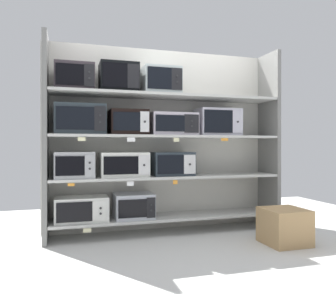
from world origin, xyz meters
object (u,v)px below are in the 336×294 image
microwave_4 (172,164)px  microwave_7 (172,124)px  microwave_10 (119,78)px  shipping_carton (284,226)px  microwave_1 (133,205)px  microwave_8 (218,122)px  microwave_2 (75,165)px  microwave_5 (80,120)px  microwave_3 (124,164)px  microwave_6 (128,123)px  microwave_11 (160,82)px  microwave_0 (82,209)px  microwave_9 (74,77)px

microwave_4 → microwave_7: microwave_7 is taller
microwave_4 → microwave_10: (-0.64, -0.00, 0.99)m
microwave_4 → shipping_carton: 1.43m
microwave_10 → shipping_carton: bearing=-26.4°
microwave_1 → microwave_8: bearing=-0.0°
microwave_1 → microwave_2: microwave_2 is taller
microwave_5 → microwave_8: microwave_8 is taller
microwave_8 → shipping_carton: (0.39, -0.81, -1.14)m
microwave_5 → microwave_7: 1.07m
microwave_3 → microwave_5: microwave_5 is taller
microwave_8 → microwave_10: 1.33m
microwave_6 → microwave_11: bearing=-0.0°
microwave_0 → microwave_5: bearing=179.3°
microwave_8 → shipping_carton: size_ratio=1.25×
microwave_0 → microwave_2: microwave_2 is taller
microwave_11 → microwave_1: bearing=180.0°
shipping_carton → microwave_10: bearing=153.6°
microwave_3 → microwave_10: bearing=-179.7°
microwave_2 → microwave_4: 1.13m
microwave_1 → microwave_7: size_ratio=0.80×
microwave_0 → microwave_3: 0.68m
microwave_2 → microwave_9: 0.97m
microwave_6 → microwave_4: bearing=-0.0°
microwave_3 → microwave_4: (0.58, -0.00, -0.00)m
microwave_4 → shipping_carton: microwave_4 is taller
microwave_7 → microwave_8: (0.59, -0.00, 0.03)m
microwave_8 → microwave_11: (-0.74, 0.00, 0.47)m
microwave_8 → microwave_3: bearing=180.0°
microwave_6 → microwave_8: 1.13m
microwave_3 → microwave_10: (-0.06, -0.00, 0.99)m
microwave_1 → microwave_5: size_ratio=0.81×
microwave_4 → microwave_7: bearing=6.7°
microwave_0 → shipping_carton: 2.20m
microwave_4 → microwave_8: microwave_8 is taller
microwave_0 → microwave_8: size_ratio=1.08×
microwave_3 → microwave_6: size_ratio=1.26×
microwave_9 → microwave_11: size_ratio=0.98×
microwave_6 → microwave_8: (1.13, -0.00, 0.03)m
microwave_3 → microwave_9: bearing=-180.0°
microwave_2 → microwave_3: 0.55m
microwave_3 → microwave_6: microwave_6 is taller
microwave_2 → microwave_8: bearing=-0.0°
microwave_1 → microwave_9: 1.59m
microwave_6 → microwave_10: 0.52m
microwave_0 → microwave_6: size_ratio=1.34×
microwave_2 → microwave_7: (1.13, 0.00, 0.47)m
microwave_0 → microwave_3: bearing=0.0°
shipping_carton → microwave_3: bearing=152.7°
microwave_7 → microwave_2: bearing=-180.0°
microwave_5 → shipping_carton: size_ratio=1.28×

